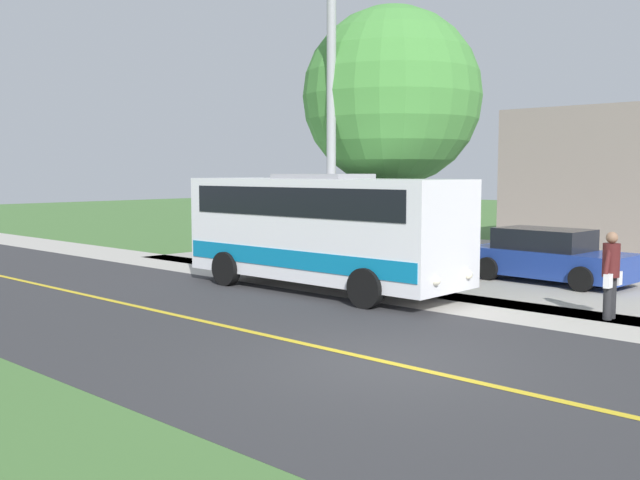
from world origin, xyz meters
name	(u,v)px	position (x,y,z in m)	size (l,w,h in m)	color
ground_plane	(386,362)	(0.00, 0.00, 0.00)	(120.00, 120.00, 0.00)	#477238
road_surface	(386,362)	(0.00, 0.00, 0.00)	(8.00, 100.00, 0.01)	#333335
sidewalk	(537,315)	(-5.20, 0.00, 0.00)	(2.40, 100.00, 0.01)	#B2ADA3
road_centre_line	(386,362)	(0.00, 0.00, 0.01)	(0.16, 100.00, 0.00)	gold
shuttle_bus_front	(322,227)	(-4.48, -5.46, 1.62)	(2.60, 7.76, 2.94)	white
pedestrian_with_bags	(611,272)	(-5.77, 1.29, 0.97)	(0.72, 0.34, 1.79)	#262628
street_light_pole	(328,107)	(-4.88, -5.63, 4.62)	(1.97, 0.24, 8.42)	#9E9EA3
parked_car_near	(548,257)	(-9.69, -1.88, 0.69)	(2.23, 4.51, 1.45)	navy
tree_curbside	(392,97)	(-7.40, -5.53, 5.06)	(4.95, 4.95, 7.54)	#4C3826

